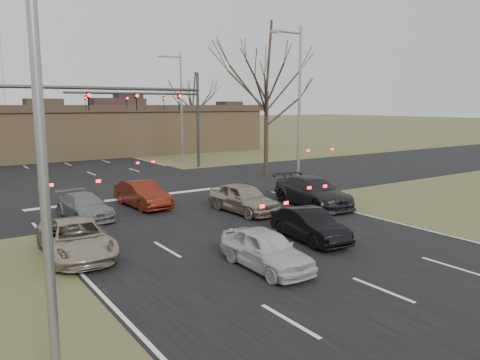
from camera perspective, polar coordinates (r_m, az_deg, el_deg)
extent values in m
plane|color=brown|center=(17.11, 6.37, -9.01)|extent=(360.00, 360.00, 0.00)
cube|color=black|center=(73.28, -25.81, 4.09)|extent=(14.00, 300.00, 0.02)
cube|color=black|center=(29.79, -12.71, -1.33)|extent=(200.00, 14.00, 0.02)
cube|color=olive|center=(51.96, -20.14, 5.27)|extent=(42.00, 10.00, 4.60)
cube|color=#38281E|center=(51.88, -20.30, 8.19)|extent=(42.40, 10.40, 0.70)
cylinder|color=#383A3D|center=(26.60, -16.66, 10.68)|extent=(12.00, 0.18, 0.18)
imported|color=black|center=(25.77, -23.75, 8.80)|extent=(0.16, 0.20, 1.00)
imported|color=black|center=(26.39, -17.99, 9.11)|extent=(0.16, 0.20, 1.00)
imported|color=black|center=(27.27, -12.54, 9.32)|extent=(0.16, 0.20, 1.00)
imported|color=black|center=(28.37, -7.46, 9.45)|extent=(0.16, 0.20, 1.00)
cylinder|color=#383A3D|center=(40.42, -5.15, 7.25)|extent=(0.24, 0.24, 8.00)
cylinder|color=#383A3D|center=(38.05, -12.57, 10.27)|extent=(11.00, 0.18, 0.18)
imported|color=black|center=(38.97, -9.27, 9.31)|extent=(0.16, 0.20, 1.00)
imported|color=black|center=(37.75, -13.65, 9.18)|extent=(0.16, 0.20, 1.00)
imported|color=black|center=(36.76, -18.30, 8.99)|extent=(0.16, 0.20, 1.00)
cylinder|color=gray|center=(8.48, -23.23, 6.26)|extent=(0.18, 0.18, 10.00)
cylinder|color=gray|center=(29.72, 7.24, 8.47)|extent=(0.18, 0.18, 10.00)
cylinder|color=gray|center=(29.38, 5.89, 17.49)|extent=(2.00, 0.12, 0.12)
cube|color=gray|center=(28.75, 4.29, 17.60)|extent=(0.50, 0.25, 0.15)
cylinder|color=gray|center=(44.17, -7.14, 8.68)|extent=(0.18, 0.18, 10.00)
cylinder|color=gray|center=(43.93, -8.47, 14.65)|extent=(2.00, 0.12, 0.12)
cube|color=gray|center=(43.50, -9.69, 14.61)|extent=(0.50, 0.25, 0.15)
cylinder|color=black|center=(35.70, 3.21, 5.68)|extent=(0.32, 0.32, 6.33)
cylinder|color=black|center=(53.88, -5.76, 6.09)|extent=(0.32, 0.32, 4.95)
imported|color=#A49A84|center=(17.62, -19.36, -6.75)|extent=(2.45, 4.79, 1.29)
imported|color=#BCBCBE|center=(15.47, 3.17, -8.41)|extent=(1.62, 3.86, 1.31)
imported|color=black|center=(18.68, 8.51, -5.47)|extent=(1.77, 3.97, 1.27)
imported|color=black|center=(25.06, 8.88, -1.43)|extent=(2.68, 5.43, 1.52)
imported|color=slate|center=(23.27, -18.43, -3.04)|extent=(2.00, 4.21, 1.19)
imported|color=#54180C|center=(24.99, -11.79, -1.72)|extent=(1.70, 4.25, 1.38)
imported|color=gray|center=(23.23, 0.43, -2.22)|extent=(1.96, 4.40, 1.47)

